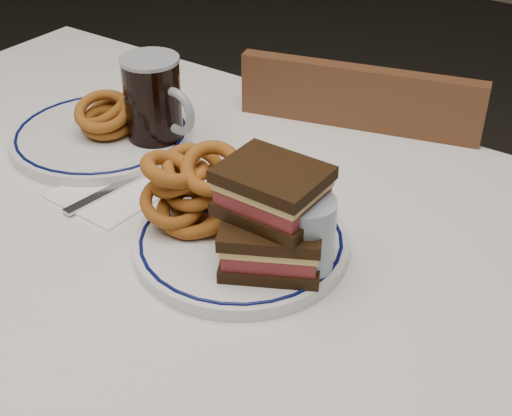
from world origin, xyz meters
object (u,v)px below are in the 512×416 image
Objects in this scene: chair_far at (358,230)px; beer_mug at (155,103)px; reuben_sandwich at (272,217)px; far_plate at (102,135)px; main_plate at (241,242)px.

beer_mug is (-0.19, -0.35, 0.36)m from chair_far.
reuben_sandwich reaches higher than far_plate.
chair_far is at bearing 98.14° from main_plate.
beer_mug is 0.52× the size of far_plate.
reuben_sandwich reaches higher than main_plate.
chair_far is 0.63m from reuben_sandwich.
main_plate is at bearing -27.87° from beer_mug.
main_plate is (0.07, -0.48, 0.30)m from chair_far.
chair_far is 3.02× the size of far_plate.
chair_far is 0.54m from beer_mug.
reuben_sandwich is 0.35m from beer_mug.
beer_mug is (-0.26, 0.14, 0.06)m from main_plate.
main_plate is at bearing 166.83° from reuben_sandwich.
main_plate is 1.84× the size of reuben_sandwich.
beer_mug is (-0.32, 0.15, -0.00)m from reuben_sandwich.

